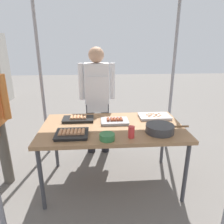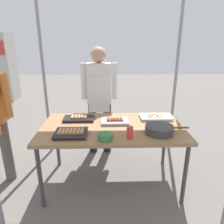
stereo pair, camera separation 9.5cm
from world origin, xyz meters
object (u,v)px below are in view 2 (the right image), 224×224
Objects in this scene: tray_grilled_sausages at (71,133)px; tray_pork_links at (79,118)px; stall_table at (112,130)px; tray_meat_skewers at (155,117)px; drink_cup_near_edge at (130,132)px; condiment_bowl at (105,137)px; cooking_wok at (159,129)px; vendor_woman at (99,93)px; tray_spring_rolls at (115,121)px.

tray_pork_links reaches higher than tray_grilled_sausages.
tray_meat_skewers reaches higher than stall_table.
drink_cup_near_edge is at bearing -62.29° from stall_table.
tray_meat_skewers is at bearing 42.69° from condiment_bowl.
cooking_wok is at bearing 13.27° from condiment_bowl.
condiment_bowl is 1.12m from vendor_woman.
drink_cup_near_edge reaches higher than tray_meat_skewers.
vendor_woman is at bearing 67.19° from tray_pork_links.
vendor_woman reaches higher than tray_pork_links.
cooking_wok is at bearing -34.52° from tray_spring_rolls.
tray_meat_skewers is 0.45m from cooking_wok.
cooking_wok is (0.92, 0.01, 0.02)m from tray_grilled_sausages.
stall_table is 0.13m from tray_spring_rolls.
vendor_woman is (-0.65, 0.97, 0.15)m from cooking_wok.
tray_grilled_sausages is 0.43m from tray_pork_links.
cooking_wok is at bearing 17.68° from drink_cup_near_edge.
tray_pork_links is 0.23× the size of vendor_woman.
condiment_bowl is at bearing -104.13° from tray_spring_rolls.
condiment_bowl is at bearing -18.72° from tray_grilled_sausages.
tray_grilled_sausages is at bearing 171.46° from drink_cup_near_edge.
cooking_wok is 1.18m from vendor_woman.
stall_table is 4.82× the size of tray_grilled_sausages.
tray_grilled_sausages is 0.73× the size of cooking_wok.
stall_table is at bearing -109.75° from tray_spring_rolls.
tray_pork_links is (0.03, 0.43, -0.00)m from tray_grilled_sausages.
condiment_bowl reaches higher than tray_pork_links.
drink_cup_near_edge is (0.17, -0.31, 0.11)m from stall_table.
stall_table is 1.00× the size of vendor_woman.
vendor_woman is (0.24, 0.56, 0.17)m from tray_pork_links.
tray_pork_links is at bearing 153.10° from stall_table.
drink_cup_near_edge is at bearing -162.32° from cooking_wok.
cooking_wok is (0.89, -0.42, 0.03)m from tray_pork_links.
vendor_woman is at bearing 107.08° from drink_cup_near_edge.
drink_cup_near_edge is (0.13, -0.41, 0.04)m from tray_spring_rolls.
stall_table is 0.82m from vendor_woman.
drink_cup_near_edge is 1.13m from vendor_woman.
vendor_woman is (-0.17, 0.76, 0.25)m from stall_table.
stall_table is 13.34× the size of drink_cup_near_edge.
condiment_bowl reaches higher than tray_grilled_sausages.
tray_spring_rolls reaches higher than stall_table.
vendor_woman is at bearing 123.77° from cooking_wok.
tray_grilled_sausages is at bearing 75.04° from vendor_woman.
tray_grilled_sausages is at bearing -152.32° from stall_table.
tray_spring_rolls is at bearing 106.81° from vendor_woman.
vendor_woman is (-0.09, 1.11, 0.16)m from condiment_bowl.
cooking_wok is 0.34m from drink_cup_near_edge.
tray_grilled_sausages is (-0.43, -0.23, 0.07)m from stall_table.
tray_meat_skewers is at bearing 14.50° from tray_spring_rolls.
stall_table is at bearing -26.90° from tray_pork_links.
condiment_bowl is (-0.08, -0.35, 0.08)m from stall_table.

